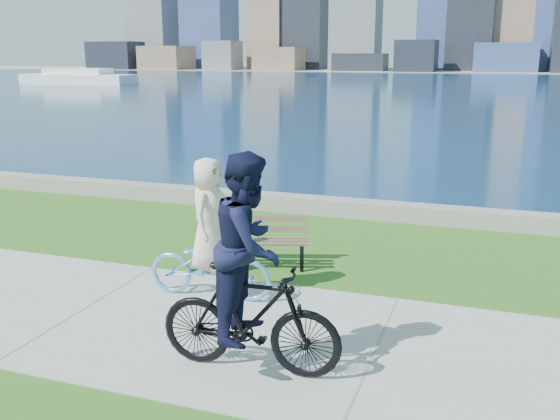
# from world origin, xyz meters

# --- Properties ---
(ground) EXTENTS (320.00, 320.00, 0.00)m
(ground) POSITION_xyz_m (0.00, 0.00, 0.00)
(ground) COLOR #265716
(ground) RESTS_ON ground
(concrete_path) EXTENTS (80.00, 3.50, 0.02)m
(concrete_path) POSITION_xyz_m (0.00, 0.00, 0.01)
(concrete_path) COLOR gray
(concrete_path) RESTS_ON ground
(seawall) EXTENTS (90.00, 0.50, 0.35)m
(seawall) POSITION_xyz_m (0.00, 6.20, 0.17)
(seawall) COLOR slate
(seawall) RESTS_ON ground
(bay_water) EXTENTS (320.00, 131.00, 0.01)m
(bay_water) POSITION_xyz_m (0.00, 72.00, 0.00)
(bay_water) COLOR #0B294C
(bay_water) RESTS_ON ground
(far_shore) EXTENTS (320.00, 30.00, 0.12)m
(far_shore) POSITION_xyz_m (0.00, 130.00, 0.06)
(far_shore) COLOR gray
(far_shore) RESTS_ON ground
(ferry_near) EXTENTS (13.58, 3.88, 1.84)m
(ferry_near) POSITION_xyz_m (-45.18, 54.95, 0.77)
(ferry_near) COLOR white
(ferry_near) RESTS_ON ground
(park_bench) EXTENTS (1.65, 0.99, 0.81)m
(park_bench) POSITION_xyz_m (-2.38, 2.48, 0.49)
(park_bench) COLOR black
(park_bench) RESTS_ON ground
(bollard_lamp) EXTENTS (0.18, 0.18, 1.11)m
(bollard_lamp) POSITION_xyz_m (-2.74, 2.00, 0.63)
(bollard_lamp) COLOR black
(bollard_lamp) RESTS_ON ground
(cyclist_woman) EXTENTS (0.75, 1.86, 2.02)m
(cyclist_woman) POSITION_xyz_m (-2.55, 0.94, 0.77)
(cyclist_woman) COLOR #5DA7E2
(cyclist_woman) RESTS_ON ground
(cyclist_man) EXTENTS (0.80, 2.06, 2.43)m
(cyclist_man) POSITION_xyz_m (-1.21, -0.87, 1.04)
(cyclist_man) COLOR black
(cyclist_man) RESTS_ON ground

